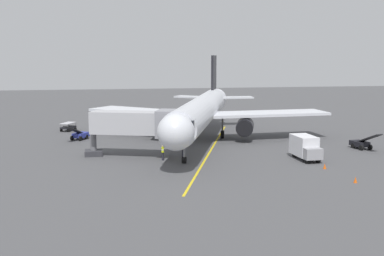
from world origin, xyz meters
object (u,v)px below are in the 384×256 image
ground_crew_marshaller (163,152)px  box_truck_starboard_side (305,147)px  belt_loader_near_nose (80,135)px  baggage_cart_portside (68,127)px  ground_crew_wing_walker (183,149)px  airplane (201,112)px  jet_bridge (141,124)px  belt_loader_rear_apron (361,143)px  ground_crew_loader (200,127)px  safety_cone_nose_left (325,166)px  safety_cone_nose_right (355,180)px

ground_crew_marshaller → box_truck_starboard_side: box_truck_starboard_side is taller
belt_loader_near_nose → baggage_cart_portside: belt_loader_near_nose is taller
ground_crew_wing_walker → box_truck_starboard_side: 13.61m
belt_loader_near_nose → airplane: bearing=165.4°
jet_bridge → belt_loader_rear_apron: jet_bridge is taller
baggage_cart_portside → belt_loader_rear_apron: (-36.49, 21.61, 0.06)m
ground_crew_loader → safety_cone_nose_left: 26.39m
belt_loader_near_nose → box_truck_starboard_side: box_truck_starboard_side is taller
box_truck_starboard_side → safety_cone_nose_left: 4.66m
belt_loader_near_nose → belt_loader_rear_apron: same height
jet_bridge → belt_loader_near_nose: (7.36, -13.06, -3.05)m
baggage_cart_portside → safety_cone_nose_left: bearing=131.5°
ground_crew_marshaller → jet_bridge: bearing=-45.3°
jet_bridge → belt_loader_rear_apron: (-27.07, 0.18, -3.05)m
ground_crew_loader → box_truck_starboard_side: box_truck_starboard_side is taller
airplane → ground_crew_wing_walker: airplane is taller
belt_loader_near_nose → baggage_cart_portside: (2.06, -8.37, -0.06)m
airplane → belt_loader_near_nose: size_ratio=8.57×
jet_bridge → ground_crew_wing_walker: bearing=168.7°
jet_bridge → safety_cone_nose_right: (-18.04, 14.90, -3.49)m
baggage_cart_portside → ground_crew_marshaller: bearing=116.1°
ground_crew_marshaller → baggage_cart_portside: 26.34m
baggage_cart_portside → box_truck_starboard_side: bearing=135.9°
safety_cone_nose_left → belt_loader_near_nose: bearing=-41.7°
ground_crew_wing_walker → box_truck_starboard_side: (-13.03, 3.87, 0.50)m
ground_crew_wing_walker → safety_cone_nose_right: 19.37m
ground_crew_loader → safety_cone_nose_right: bearing=104.4°
ground_crew_wing_walker → belt_loader_near_nose: belt_loader_near_nose is taller
ground_crew_wing_walker → safety_cone_nose_left: ground_crew_wing_walker is taller
ground_crew_wing_walker → airplane: bearing=-113.1°
belt_loader_near_nose → box_truck_starboard_side: size_ratio=0.98×
airplane → box_truck_starboard_side: size_ratio=8.41×
airplane → ground_crew_loader: airplane is taller
box_truck_starboard_side → safety_cone_nose_right: size_ratio=8.45×
safety_cone_nose_right → box_truck_starboard_side: bearing=-87.9°
safety_cone_nose_left → safety_cone_nose_right: bearing=92.5°
jet_bridge → box_truck_starboard_side: jet_bridge is taller
ground_crew_marshaller → belt_loader_near_nose: bearing=-58.0°
belt_loader_rear_apron → ground_crew_loader: bearing=-43.5°
belt_loader_rear_apron → ground_crew_wing_walker: bearing=1.9°
box_truck_starboard_side → safety_cone_nose_right: 10.17m
jet_bridge → safety_cone_nose_right: bearing=140.4°
belt_loader_rear_apron → safety_cone_nose_right: belt_loader_rear_apron is taller
ground_crew_loader → belt_loader_near_nose: belt_loader_near_nose is taller
baggage_cart_portside → belt_loader_rear_apron: bearing=149.4°
ground_crew_marshaller → safety_cone_nose_right: ground_crew_marshaller is taller
belt_loader_near_nose → safety_cone_nose_left: 33.68m
belt_loader_rear_apron → safety_cone_nose_right: bearing=58.5°
airplane → ground_crew_loader: bearing=-100.5°
safety_cone_nose_right → airplane: bearing=-68.8°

